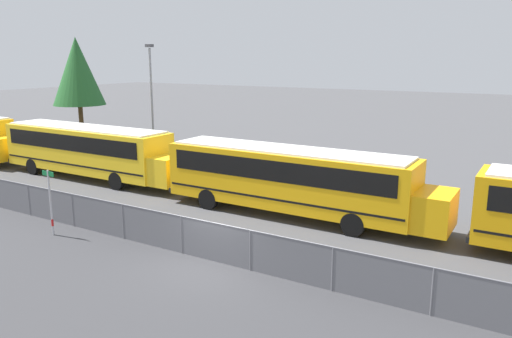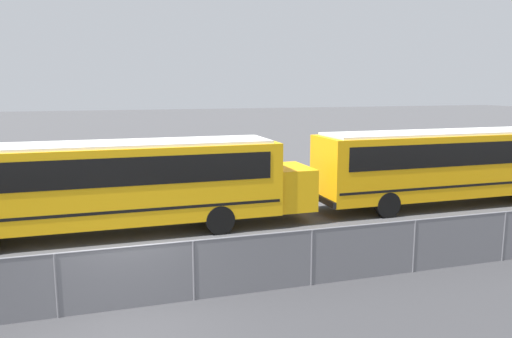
{
  "view_description": "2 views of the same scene",
  "coord_description": "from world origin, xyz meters",
  "px_view_note": "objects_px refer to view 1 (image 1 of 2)",
  "views": [
    {
      "loc": [
        10.14,
        -14.01,
        7.36
      ],
      "look_at": [
        -2.11,
        6.48,
        2.02
      ],
      "focal_mm": 35.0,
      "sensor_mm": 36.0,
      "label": 1
    },
    {
      "loc": [
        -0.45,
        -11.35,
        5.15
      ],
      "look_at": [
        5.15,
        6.47,
        2.02
      ],
      "focal_mm": 35.0,
      "sensor_mm": 36.0,
      "label": 2
    }
  ],
  "objects_px": {
    "school_bus_1": "(89,148)",
    "school_bus_2": "(292,177)",
    "street_sign": "(50,201)",
    "light_pole": "(152,99)",
    "tree_1": "(78,71)"
  },
  "relations": [
    {
      "from": "school_bus_1",
      "to": "street_sign",
      "type": "distance_m",
      "value": 10.33
    },
    {
      "from": "school_bus_1",
      "to": "street_sign",
      "type": "relative_size",
      "value": 4.83
    },
    {
      "from": "street_sign",
      "to": "light_pole",
      "type": "bearing_deg",
      "value": 116.19
    },
    {
      "from": "school_bus_1",
      "to": "light_pole",
      "type": "xyz_separation_m",
      "value": [
        -0.1,
        5.9,
        2.59
      ]
    },
    {
      "from": "light_pole",
      "to": "street_sign",
      "type": "bearing_deg",
      "value": -63.81
    },
    {
      "from": "tree_1",
      "to": "street_sign",
      "type": "bearing_deg",
      "value": -42.51
    },
    {
      "from": "light_pole",
      "to": "tree_1",
      "type": "distance_m",
      "value": 17.01
    },
    {
      "from": "school_bus_1",
      "to": "street_sign",
      "type": "height_order",
      "value": "school_bus_1"
    },
    {
      "from": "school_bus_1",
      "to": "school_bus_2",
      "type": "distance_m",
      "value": 14.18
    },
    {
      "from": "school_bus_1",
      "to": "tree_1",
      "type": "xyz_separation_m",
      "value": [
        -15.66,
        12.6,
        4.13
      ]
    },
    {
      "from": "street_sign",
      "to": "school_bus_1",
      "type": "bearing_deg",
      "value": 130.31
    },
    {
      "from": "school_bus_1",
      "to": "school_bus_2",
      "type": "xyz_separation_m",
      "value": [
        14.18,
        -0.34,
        0.0
      ]
    },
    {
      "from": "street_sign",
      "to": "light_pole",
      "type": "height_order",
      "value": "light_pole"
    },
    {
      "from": "school_bus_2",
      "to": "light_pole",
      "type": "height_order",
      "value": "light_pole"
    },
    {
      "from": "school_bus_1",
      "to": "light_pole",
      "type": "distance_m",
      "value": 6.45
    }
  ]
}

